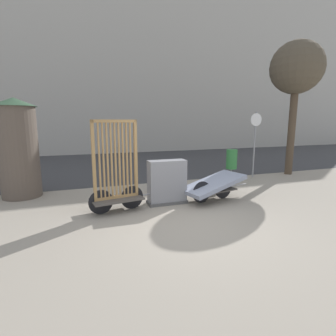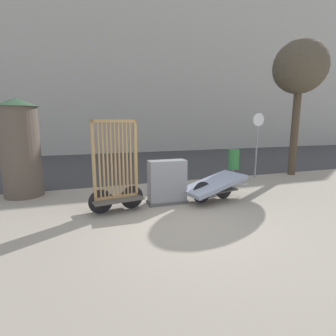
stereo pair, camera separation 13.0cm
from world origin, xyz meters
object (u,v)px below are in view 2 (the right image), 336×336
object	(u,v)px
sign_post	(257,137)
advertising_column	(20,147)
bike_cart_with_mattress	(214,185)
utility_cabinet	(167,184)
street_tree	(300,69)
trash_bin	(234,159)
bike_cart_with_bedframe	(116,179)

from	to	relation	value
sign_post	advertising_column	xyz separation A→B (m)	(-8.14, 0.01, -0.15)
bike_cart_with_mattress	sign_post	bearing A→B (deg)	24.48
utility_cabinet	street_tree	bearing A→B (deg)	18.52
advertising_column	street_tree	size ratio (longest dim) A/B	0.54
advertising_column	trash_bin	bearing A→B (deg)	-0.00
trash_bin	advertising_column	bearing A→B (deg)	180.00
bike_cart_with_mattress	street_tree	bearing A→B (deg)	13.08
trash_bin	street_tree	bearing A→B (deg)	0.00
street_tree	bike_cart_with_mattress	bearing A→B (deg)	-155.17
bike_cart_with_bedframe	bike_cart_with_mattress	distance (m)	2.68
trash_bin	advertising_column	size ratio (longest dim) A/B	0.40
sign_post	bike_cart_with_bedframe	bearing A→B (deg)	-158.66
trash_bin	street_tree	world-z (taller)	street_tree
trash_bin	advertising_column	distance (m)	7.17
utility_cabinet	street_tree	size ratio (longest dim) A/B	0.22
street_tree	utility_cabinet	bearing A→B (deg)	-161.48
utility_cabinet	sign_post	bearing A→B (deg)	25.25
bike_cart_with_bedframe	utility_cabinet	bearing A→B (deg)	-2.30
sign_post	advertising_column	world-z (taller)	advertising_column
bike_cart_with_mattress	trash_bin	bearing A→B (deg)	35.88
trash_bin	sign_post	world-z (taller)	sign_post
bike_cart_with_mattress	advertising_column	xyz separation A→B (m)	(-5.10, 2.23, 1.01)
sign_post	trash_bin	bearing A→B (deg)	179.61
bike_cart_with_bedframe	sign_post	size ratio (longest dim) A/B	0.88
bike_cart_with_mattress	trash_bin	distance (m)	3.04
utility_cabinet	trash_bin	world-z (taller)	utility_cabinet
sign_post	advertising_column	bearing A→B (deg)	179.95
advertising_column	street_tree	world-z (taller)	street_tree
street_tree	bike_cart_with_bedframe	bearing A→B (deg)	-163.39
utility_cabinet	bike_cart_with_mattress	bearing A→B (deg)	-8.03
bike_cart_with_mattress	bike_cart_with_bedframe	bearing A→B (deg)	168.24
utility_cabinet	sign_post	xyz separation A→B (m)	(4.34, 2.05, 1.06)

